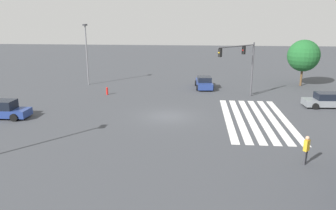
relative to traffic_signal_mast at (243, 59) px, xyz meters
The scene contains 10 objects.
ground_plane 10.99m from the traffic_signal_mast, 135.00° to the left, with size 146.63×146.63×0.00m, color #3D3F44.
crosswalk_markings 8.33m from the traffic_signal_mast, behind, with size 12.29×5.35×0.01m.
traffic_signal_mast is the anchor object (origin of this frame).
car_0 23.31m from the traffic_signal_mast, 112.58° to the left, with size 1.93×4.29×1.57m.
car_1 7.14m from the traffic_signal_mast, 37.87° to the left, with size 4.62×2.26×1.48m.
car_2 9.06m from the traffic_signal_mast, 109.64° to the right, with size 2.07×4.32×1.42m.
pedestrian 16.50m from the traffic_signal_mast, behind, with size 0.41×0.41×1.78m.
street_light_pole_b 19.48m from the traffic_signal_mast, 72.73° to the left, with size 0.80×0.36×7.60m.
tree_corner_a 11.25m from the traffic_signal_mast, 48.53° to the right, with size 3.91×3.91×5.76m.
fire_hydrant 15.21m from the traffic_signal_mast, 88.10° to the left, with size 0.22×0.22×0.86m.
Camera 1 is at (-27.42, -2.41, 8.51)m, focal length 35.00 mm.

